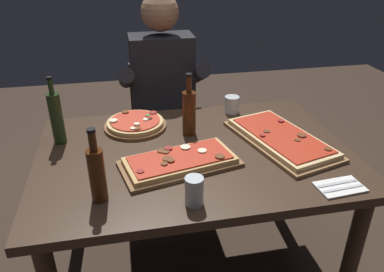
# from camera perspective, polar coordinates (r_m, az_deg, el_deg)

# --- Properties ---
(ground_plane) EXTENTS (6.40, 6.40, 0.00)m
(ground_plane) POSITION_cam_1_polar(r_m,az_deg,el_deg) (2.17, 0.28, -19.46)
(ground_plane) COLOR #38281E
(dining_table) EXTENTS (1.40, 0.96, 0.74)m
(dining_table) POSITION_cam_1_polar(r_m,az_deg,el_deg) (1.75, 0.32, -4.96)
(dining_table) COLOR #3D2B1E
(dining_table) RESTS_ON ground_plane
(pizza_rectangular_front) EXTENTS (0.53, 0.34, 0.05)m
(pizza_rectangular_front) POSITION_cam_1_polar(r_m,az_deg,el_deg) (1.59, -1.84, -3.87)
(pizza_rectangular_front) COLOR brown
(pizza_rectangular_front) RESTS_ON dining_table
(pizza_rectangular_left) EXTENTS (0.43, 0.62, 0.05)m
(pizza_rectangular_left) POSITION_cam_1_polar(r_m,az_deg,el_deg) (1.82, 13.29, -0.33)
(pizza_rectangular_left) COLOR olive
(pizza_rectangular_left) RESTS_ON dining_table
(pizza_round_far) EXTENTS (0.31, 0.31, 0.05)m
(pizza_round_far) POSITION_cam_1_polar(r_m,az_deg,el_deg) (1.93, -8.58, 1.84)
(pizza_round_far) COLOR brown
(pizza_round_far) RESTS_ON dining_table
(wine_bottle_dark) EXTENTS (0.06, 0.06, 0.29)m
(wine_bottle_dark) POSITION_cam_1_polar(r_m,az_deg,el_deg) (1.38, -14.21, -5.43)
(wine_bottle_dark) COLOR #47230F
(wine_bottle_dark) RESTS_ON dining_table
(oil_bottle_amber) EXTENTS (0.06, 0.06, 0.32)m
(oil_bottle_amber) POSITION_cam_1_polar(r_m,az_deg,el_deg) (1.83, -19.85, 2.68)
(oil_bottle_amber) COLOR #233819
(oil_bottle_amber) RESTS_ON dining_table
(vinegar_bottle_green) EXTENTS (0.07, 0.07, 0.31)m
(vinegar_bottle_green) POSITION_cam_1_polar(r_m,az_deg,el_deg) (1.80, -0.45, 3.72)
(vinegar_bottle_green) COLOR #47230F
(vinegar_bottle_green) RESTS_ON dining_table
(tumbler_near_camera) EXTENTS (0.08, 0.08, 0.09)m
(tumbler_near_camera) POSITION_cam_1_polar(r_m,az_deg,el_deg) (2.08, 6.04, 4.62)
(tumbler_near_camera) COLOR silver
(tumbler_near_camera) RESTS_ON dining_table
(tumbler_far_side) EXTENTS (0.07, 0.07, 0.11)m
(tumbler_far_side) POSITION_cam_1_polar(r_m,az_deg,el_deg) (1.35, 0.33, -8.33)
(tumbler_far_side) COLOR silver
(tumbler_far_side) RESTS_ON dining_table
(napkin_cutlery_set) EXTENTS (0.19, 0.12, 0.01)m
(napkin_cutlery_set) POSITION_cam_1_polar(r_m,az_deg,el_deg) (1.57, 21.50, -7.19)
(napkin_cutlery_set) COLOR white
(napkin_cutlery_set) RESTS_ON dining_table
(diner_chair) EXTENTS (0.44, 0.44, 0.87)m
(diner_chair) POSITION_cam_1_polar(r_m,az_deg,el_deg) (2.56, -4.46, 2.10)
(diner_chair) COLOR #3D2B1E
(diner_chair) RESTS_ON ground_plane
(seated_diner) EXTENTS (0.53, 0.41, 1.33)m
(seated_diner) POSITION_cam_1_polar(r_m,az_deg,el_deg) (2.35, -4.30, 6.49)
(seated_diner) COLOR #23232D
(seated_diner) RESTS_ON ground_plane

